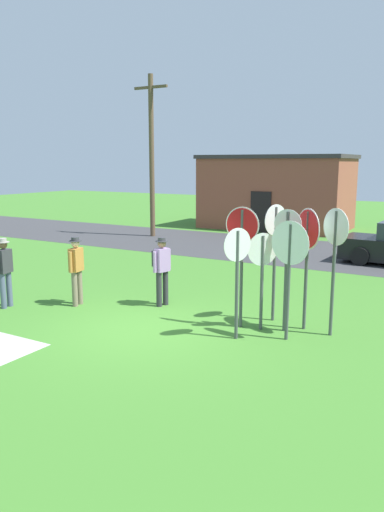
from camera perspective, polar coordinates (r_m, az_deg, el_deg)
The scene contains 15 objects.
ground_plane at distance 10.87m, azimuth -5.62°, elevation -8.38°, with size 80.00×80.00×0.00m, color #3D7528.
street_asphalt at distance 20.51m, azimuth 12.34°, elevation 0.52°, with size 60.00×6.40×0.01m, color #38383A.
building_background at distance 27.60m, azimuth 9.69°, elevation 7.31°, with size 7.84×4.55×3.95m.
utility_pole at distance 24.10m, azimuth -4.68°, elevation 11.70°, with size 1.80×0.24×7.59m.
stop_sign_leaning_right at distance 10.67m, azimuth 13.13°, elevation 1.13°, with size 0.66×0.59×2.62m.
stop_sign_rear_left at distance 9.97m, azimuth 11.17°, elevation -0.24°, with size 0.85×0.27×2.43m.
stop_sign_tallest at distance 9.90m, azimuth 5.22°, elevation -1.03°, with size 0.31×0.61×2.29m.
stop_sign_far_back at distance 10.55m, azimuth 8.09°, elevation -1.00°, with size 0.46×0.54×2.10m.
stop_sign_low_front at distance 10.50m, azimuth 10.87°, elevation 0.47°, with size 0.61×0.08×2.61m.
stop_sign_leaning_left at distance 11.15m, azimuth 9.53°, elevation 1.46°, with size 0.27×0.65×2.65m.
stop_sign_rear_right at distance 10.58m, azimuth 5.76°, elevation 1.19°, with size 0.77×0.07×2.64m.
stop_sign_center_cluster at distance 10.41m, azimuth 16.13°, elevation 0.71°, with size 0.61×0.46×2.66m.
person_in_dark_shirt at distance 12.33m, azimuth -3.54°, elevation -1.18°, with size 0.42×0.56×1.74m.
person_with_sunhat at distance 13.01m, azimuth -20.87°, elevation -1.25°, with size 0.41×0.56×1.74m.
person_on_left at distance 12.68m, azimuth -13.19°, elevation -1.24°, with size 0.32×0.56×1.74m.
Camera 1 is at (5.99, -8.35, 3.55)m, focal length 34.70 mm.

